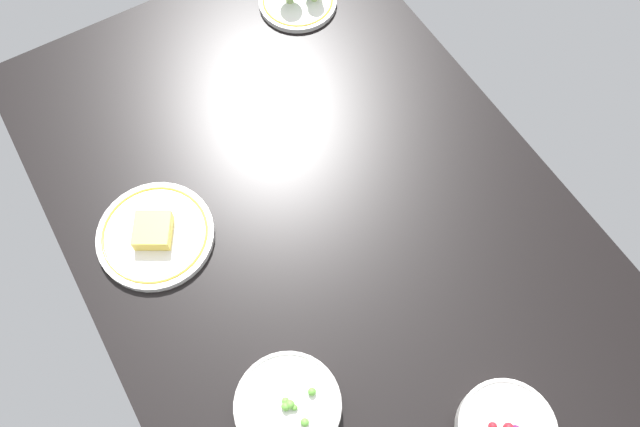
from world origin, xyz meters
The scene contains 3 objects.
dining_table centered at (0.00, 0.00, 2.00)cm, with size 137.06×90.83×4.00cm, color black.
bowl_peas centered at (27.92, -22.81, 6.16)cm, with size 17.87×17.87×5.18cm.
plate_cheese centered at (-12.51, -28.83, 5.18)cm, with size 22.26×22.26×4.53cm.
Camera 1 is at (45.28, -27.00, 114.09)cm, focal length 35.46 mm.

